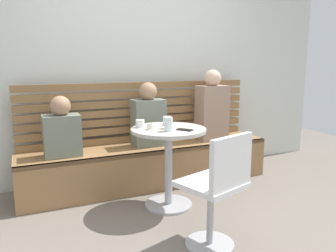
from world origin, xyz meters
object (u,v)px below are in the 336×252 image
(booth_bench, at_px, (149,165))
(cafe_table, at_px, (168,152))
(person_child_left, at_px, (149,118))
(plate_small, at_px, (153,125))
(cup_glass_tall, at_px, (168,124))
(phone_on_table, at_px, (185,130))
(cup_espresso_small, at_px, (150,126))
(cup_ceramic_white, at_px, (140,124))
(white_chair, at_px, (218,187))
(cup_glass_short, at_px, (167,121))
(cup_tumbler_orange, at_px, (169,123))
(person_adult, at_px, (212,108))
(person_child_middle, at_px, (62,130))

(booth_bench, xyz_separation_m, cafe_table, (-0.04, -0.59, 0.30))
(person_child_left, bearing_deg, plate_small, -105.95)
(person_child_left, xyz_separation_m, cup_glass_tall, (-0.10, -0.72, 0.06))
(person_child_left, xyz_separation_m, phone_on_table, (0.05, -0.75, 0.00))
(cafe_table, relative_size, cup_espresso_small, 13.21)
(cup_glass_tall, xyz_separation_m, cup_ceramic_white, (-0.17, 0.26, -0.03))
(white_chair, height_order, phone_on_table, white_chair)
(white_chair, height_order, cup_glass_short, white_chair)
(white_chair, xyz_separation_m, cup_tumbler_orange, (-0.01, 0.81, 0.33))
(booth_bench, bearing_deg, cup_glass_tall, -97.31)
(cup_glass_short, xyz_separation_m, cup_glass_tall, (-0.11, -0.28, 0.02))
(person_adult, height_order, cup_glass_tall, person_adult)
(cup_espresso_small, bearing_deg, person_child_middle, 142.00)
(cup_ceramic_white, distance_m, phone_on_table, 0.42)
(person_child_left, distance_m, cup_ceramic_white, 0.53)
(booth_bench, bearing_deg, cup_glass_short, -87.16)
(cup_glass_short, relative_size, phone_on_table, 0.57)
(booth_bench, xyz_separation_m, cup_tumbler_orange, (-0.04, -0.59, 0.57))
(booth_bench, relative_size, person_adult, 3.36)
(white_chair, relative_size, person_child_left, 1.26)
(person_adult, relative_size, person_child_middle, 1.39)
(cafe_table, distance_m, person_adult, 1.04)
(cafe_table, xyz_separation_m, person_child_middle, (-0.86, 0.56, 0.17))
(cup_espresso_small, xyz_separation_m, plate_small, (0.09, 0.15, -0.02))
(cup_ceramic_white, bearing_deg, phone_on_table, -42.33)
(cafe_table, xyz_separation_m, cup_tumbler_orange, (0.00, -0.00, 0.27))
(white_chair, relative_size, cup_ceramic_white, 10.63)
(cafe_table, distance_m, cup_tumbler_orange, 0.27)
(cup_glass_tall, bearing_deg, cup_tumbler_orange, 64.45)
(person_child_middle, height_order, plate_small, person_child_middle)
(person_adult, xyz_separation_m, person_child_left, (-0.77, 0.02, -0.06))
(booth_bench, relative_size, cup_glass_tall, 22.50)
(booth_bench, bearing_deg, cup_espresso_small, -110.26)
(white_chair, relative_size, plate_small, 5.00)
(cafe_table, xyz_separation_m, cup_glass_tall, (-0.05, -0.11, 0.28))
(cup_glass_short, relative_size, cup_espresso_small, 1.43)
(booth_bench, xyz_separation_m, person_child_middle, (-0.90, -0.04, 0.47))
(cafe_table, bearing_deg, cup_ceramic_white, 145.72)
(cup_ceramic_white, relative_size, phone_on_table, 0.57)
(white_chair, height_order, cup_glass_tall, cup_glass_tall)
(person_child_left, distance_m, person_child_middle, 0.91)
(person_child_left, distance_m, phone_on_table, 0.75)
(cup_espresso_small, height_order, plate_small, cup_espresso_small)
(booth_bench, bearing_deg, person_adult, -0.47)
(plate_small, bearing_deg, white_chair, -84.57)
(person_child_left, height_order, cup_tumbler_orange, person_child_left)
(person_child_left, bearing_deg, cup_tumbler_orange, -93.94)
(cup_glass_short, relative_size, cup_tumbler_orange, 0.80)
(white_chair, distance_m, cup_ceramic_white, 1.03)
(booth_bench, distance_m, person_adult, 0.97)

